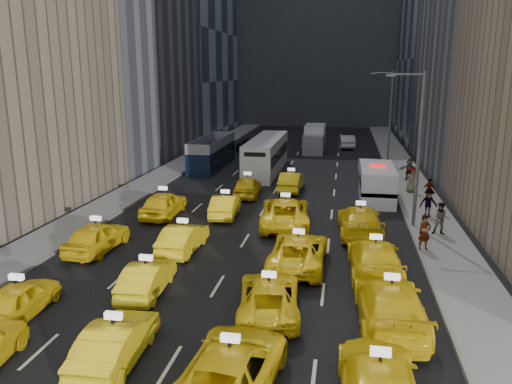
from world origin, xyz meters
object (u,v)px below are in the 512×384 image
double_decker (212,153)px  box_truck (314,139)px  taxi_3 (378,384)px  pedestrian_0 (425,233)px  city_bus (266,155)px  taxi_1 (115,342)px  nypd_van (377,184)px  taxi_2 (231,369)px

double_decker → box_truck: (8.97, 11.35, 0.06)m
taxi_3 → double_decker: double_decker is taller
taxi_3 → double_decker: (-13.54, 33.25, 0.64)m
box_truck → pedestrian_0: box_truck is taller
taxi_3 → box_truck: box_truck is taller
city_bus → taxi_1: bearing=-96.7°
nypd_van → box_truck: (-5.77, 21.30, 0.28)m
taxi_2 → box_truck: bearing=-84.1°
double_decker → box_truck: box_truck is taller
taxi_1 → box_truck: box_truck is taller
nypd_van → pedestrian_0: 10.62m
taxi_1 → taxi_2: (3.90, -0.82, 0.05)m
box_truck → taxi_2: bearing=-83.3°
taxi_2 → city_bus: size_ratio=0.45×
taxi_2 → taxi_3: taxi_3 is taller
nypd_van → double_decker: bearing=142.5°
taxi_2 → nypd_van: nypd_van is taller
taxi_2 → double_decker: 34.55m
taxi_2 → city_bus: 32.45m
taxi_2 → taxi_3: size_ratio=1.03×
taxi_1 → taxi_3: (7.99, -0.85, 0.06)m
pedestrian_0 → nypd_van: bearing=77.9°
taxi_3 → nypd_van: bearing=-93.9°
double_decker → taxi_2: bearing=-69.0°
city_bus → box_truck: bearing=66.9°
taxi_3 → pedestrian_0: bearing=-104.1°
taxi_1 → pedestrian_0: 16.26m
nypd_van → double_decker: 17.79m
pedestrian_0 → taxi_2: bearing=-140.7°
taxi_1 → taxi_3: taxi_3 is taller
double_decker → city_bus: bearing=-5.8°
double_decker → pedestrian_0: size_ratio=5.46×
nypd_van → taxi_3: bearing=-96.4°
taxi_2 → pedestrian_0: size_ratio=2.97×
taxi_2 → double_decker: double_decker is taller
taxi_1 → city_bus: city_bus is taller
taxi_2 → taxi_3: (4.09, -0.03, 0.01)m
taxi_3 → pedestrian_0: pedestrian_0 is taller
nypd_van → city_bus: bearing=132.9°
city_bus → pedestrian_0: city_bus is taller
taxi_2 → pedestrian_0: pedestrian_0 is taller
nypd_van → pedestrian_0: size_ratio=3.41×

